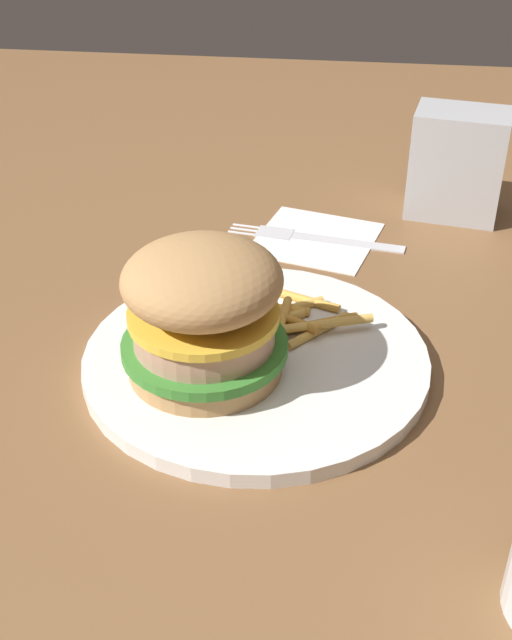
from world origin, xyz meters
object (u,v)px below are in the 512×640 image
(plate, at_px, (256,360))
(fries_pile, at_px, (295,316))
(sandwich, at_px, (203,311))
(fork, at_px, (314,236))
(napkin_dispenser, at_px, (457,164))
(napkin, at_px, (316,238))

(plate, distance_m, fries_pile, 0.05)
(plate, relative_size, sandwich, 2.17)
(sandwich, distance_m, fork, 0.25)
(fork, xyz_separation_m, napkin_dispenser, (0.14, 0.08, 0.05))
(napkin, bearing_deg, sandwich, -105.68)
(napkin, distance_m, napkin_dispenser, 0.16)
(fries_pile, bearing_deg, sandwich, -130.47)
(fork, bearing_deg, napkin_dispenser, 29.04)
(plate, relative_size, fries_pile, 2.14)
(fries_pile, xyz_separation_m, napkin_dispenser, (0.14, 0.24, 0.04))
(plate, distance_m, napkin_dispenser, 0.33)
(fries_pile, bearing_deg, napkin, 87.80)
(napkin, bearing_deg, napkin_dispenser, 29.40)
(fries_pile, height_order, napkin_dispenser, napkin_dispenser)
(plate, bearing_deg, fries_pile, 61.19)
(fries_pile, relative_size, napkin_dispenser, 1.13)
(plate, bearing_deg, napkin_dispenser, 60.02)
(fries_pile, distance_m, napkin, 0.17)
(sandwich, relative_size, fork, 0.70)
(fork, distance_m, napkin_dispenser, 0.16)
(sandwich, distance_m, napkin, 0.25)
(plate, xyz_separation_m, sandwich, (-0.03, -0.02, 0.06))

